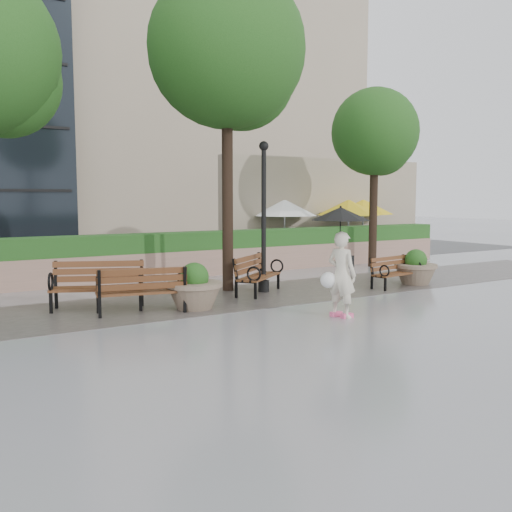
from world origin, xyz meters
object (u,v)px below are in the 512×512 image
lamppost (264,227)px  pedestrian (341,251)px  bench_3 (258,282)px  planter_right (416,271)px  bench_1 (98,296)px  bench_4 (395,278)px  bench_2 (142,300)px  planter_left (194,291)px

lamppost → pedestrian: (-0.33, -3.38, -0.32)m
bench_3 → planter_right: (4.52, -1.02, 0.10)m
bench_1 → lamppost: (4.27, 0.10, 1.36)m
bench_4 → bench_1: bearing=162.4°
bench_2 → planter_right: planter_right is taller
bench_1 → bench_3: bearing=23.6°
bench_4 → planter_right: bearing=-2.8°
planter_right → pedestrian: (-4.61, -2.24, 0.96)m
planter_right → pedestrian: size_ratio=0.53×
planter_right → pedestrian: 5.21m
bench_3 → lamppost: 1.41m
bench_2 → bench_4: bearing=-170.1°
bench_1 → pedestrian: 5.23m
bench_3 → lamppost: bearing=-11.5°
bench_3 → lamppost: (0.24, 0.12, 1.38)m
bench_2 → bench_3: bearing=-154.0°
bench_3 → planter_left: 2.43m
bench_3 → bench_4: bench_3 is taller
bench_3 → lamppost: lamppost is taller
bench_1 → bench_3: size_ratio=1.13×
bench_3 → pedestrian: size_ratio=0.83×
bench_3 → planter_right: size_ratio=1.56×
pedestrian → planter_right: bearing=-80.4°
planter_right → bench_3: bearing=167.2°
bench_1 → bench_2: (0.67, -0.83, -0.02)m
planter_left → pedestrian: pedestrian is taller
lamppost → pedestrian: lamppost is taller
bench_4 → lamppost: lamppost is taller
bench_4 → planter_left: (-5.85, 0.15, 0.15)m
bench_3 → bench_2: bearing=156.4°
bench_1 → pedestrian: pedestrian is taller
pedestrian → lamppost: bearing=-22.0°
bench_2 → planter_left: size_ratio=1.59×
bench_1 → planter_left: bench_1 is taller
planter_right → bench_4: bearing=-173.7°
planter_right → bench_2: bearing=178.5°
bench_2 → lamppost: 3.97m
bench_4 → pedestrian: bearing=-159.1°
bench_2 → pedestrian: pedestrian is taller
planter_right → bench_1: bearing=173.1°
bench_2 → planter_left: (1.14, -0.16, 0.11)m
lamppost → bench_2: bearing=-165.5°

